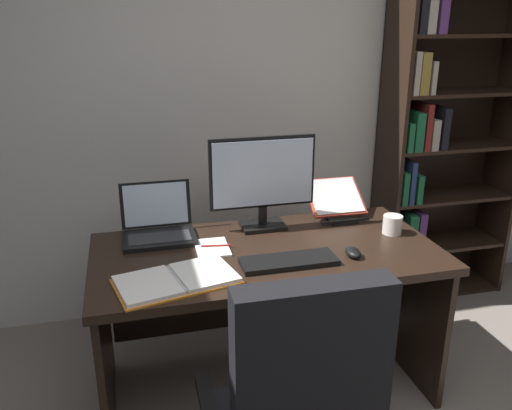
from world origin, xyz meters
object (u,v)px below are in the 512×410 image
object	(u,v)px
desk	(262,282)
coffee_mug	(392,225)
keyboard	(289,261)
laptop	(158,227)
reading_stand_with_book	(336,200)
pen	(216,246)
open_binder	(177,280)
bookshelf	(436,148)
monitor	(263,182)
computer_mouse	(353,252)
notepad	(212,248)

from	to	relation	value
desk	coffee_mug	world-z (taller)	coffee_mug
desk	keyboard	xyz separation A→B (m)	(0.05, -0.25, 0.22)
desk	laptop	xyz separation A→B (m)	(-0.47, 0.20, 0.26)
reading_stand_with_book	coffee_mug	distance (m)	0.35
pen	open_binder	bearing A→B (deg)	-126.73
bookshelf	coffee_mug	world-z (taller)	bookshelf
pen	monitor	bearing A→B (deg)	36.33
desk	pen	world-z (taller)	pen
coffee_mug	bookshelf	bearing A→B (deg)	46.62
bookshelf	computer_mouse	distance (m)	1.32
coffee_mug	notepad	bearing A→B (deg)	177.62
pen	keyboard	bearing A→B (deg)	-40.85
open_binder	notepad	world-z (taller)	open_binder
computer_mouse	coffee_mug	size ratio (longest dim) A/B	1.10
bookshelf	pen	world-z (taller)	bookshelf
laptop	computer_mouse	distance (m)	0.93
keyboard	pen	world-z (taller)	keyboard
desk	open_binder	world-z (taller)	open_binder
laptop	computer_mouse	bearing A→B (deg)	-28.26
desk	reading_stand_with_book	bearing A→B (deg)	28.13
bookshelf	notepad	xyz separation A→B (m)	(-1.55, -0.65, -0.23)
bookshelf	open_binder	distance (m)	1.99
monitor	open_binder	distance (m)	0.73
computer_mouse	notepad	xyz separation A→B (m)	(-0.59, 0.24, -0.02)
keyboard	pen	bearing A→B (deg)	139.15
desk	reading_stand_with_book	distance (m)	0.62
keyboard	computer_mouse	xyz separation A→B (m)	(0.30, 0.00, 0.01)
keyboard	notepad	size ratio (longest dim) A/B	2.00
laptop	bookshelf	bearing A→B (deg)	14.23
monitor	keyboard	world-z (taller)	monitor
keyboard	reading_stand_with_book	world-z (taller)	reading_stand_with_book
desk	keyboard	size ratio (longest dim) A/B	3.77
laptop	pen	size ratio (longest dim) A/B	2.45
monitor	laptop	world-z (taller)	monitor
laptop	notepad	bearing A→B (deg)	-41.98
computer_mouse	pen	distance (m)	0.62
bookshelf	coffee_mug	size ratio (longest dim) A/B	21.22
desk	monitor	distance (m)	0.49
desk	pen	size ratio (longest dim) A/B	11.31
reading_stand_with_book	open_binder	bearing A→B (deg)	-148.88
notepad	coffee_mug	bearing A→B (deg)	-2.38
bookshelf	pen	distance (m)	1.68
monitor	computer_mouse	bearing A→B (deg)	-55.63
monitor	coffee_mug	xyz separation A→B (m)	(0.60, -0.24, -0.19)
bookshelf	monitor	bearing A→B (deg)	-160.12
reading_stand_with_book	pen	distance (m)	0.75
computer_mouse	open_binder	world-z (taller)	computer_mouse
bookshelf	reading_stand_with_book	world-z (taller)	bookshelf
laptop	coffee_mug	distance (m)	1.15
bookshelf	coffee_mug	xyz separation A→B (m)	(-0.65, -0.69, -0.19)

